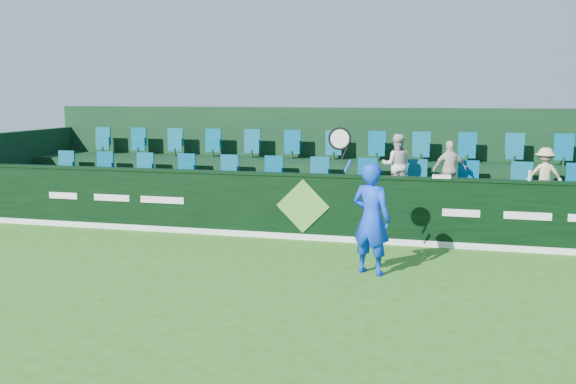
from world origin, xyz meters
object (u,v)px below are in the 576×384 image
(spectator_left, at_px, (396,165))
(drinks_bottle, at_px, (530,175))
(spectator_middle, at_px, (450,169))
(tennis_player, at_px, (371,218))
(spectator_right, at_px, (544,174))
(towel, at_px, (442,177))

(spectator_left, bearing_deg, drinks_bottle, 148.36)
(spectator_middle, height_order, drinks_bottle, spectator_middle)
(tennis_player, xyz_separation_m, spectator_right, (3.08, 3.37, 0.40))
(spectator_left, bearing_deg, tennis_player, 79.95)
(spectator_middle, xyz_separation_m, drinks_bottle, (1.45, -1.12, 0.05))
(drinks_bottle, bearing_deg, spectator_left, 156.31)
(tennis_player, distance_m, drinks_bottle, 3.53)
(towel, height_order, drinks_bottle, drinks_bottle)
(tennis_player, relative_size, spectator_left, 1.90)
(tennis_player, height_order, drinks_bottle, tennis_player)
(spectator_middle, bearing_deg, drinks_bottle, 125.21)
(towel, bearing_deg, spectator_right, 29.19)
(spectator_right, xyz_separation_m, drinks_bottle, (-0.41, -1.12, 0.11))
(tennis_player, bearing_deg, drinks_bottle, 40.03)
(tennis_player, height_order, spectator_left, tennis_player)
(drinks_bottle, bearing_deg, spectator_right, 69.99)
(spectator_left, relative_size, spectator_middle, 1.10)
(drinks_bottle, bearing_deg, towel, 180.00)
(spectator_right, bearing_deg, spectator_left, 0.87)
(spectator_left, xyz_separation_m, spectator_right, (2.96, 0.00, -0.11))
(spectator_right, relative_size, drinks_bottle, 5.47)
(spectator_right, height_order, drinks_bottle, spectator_right)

